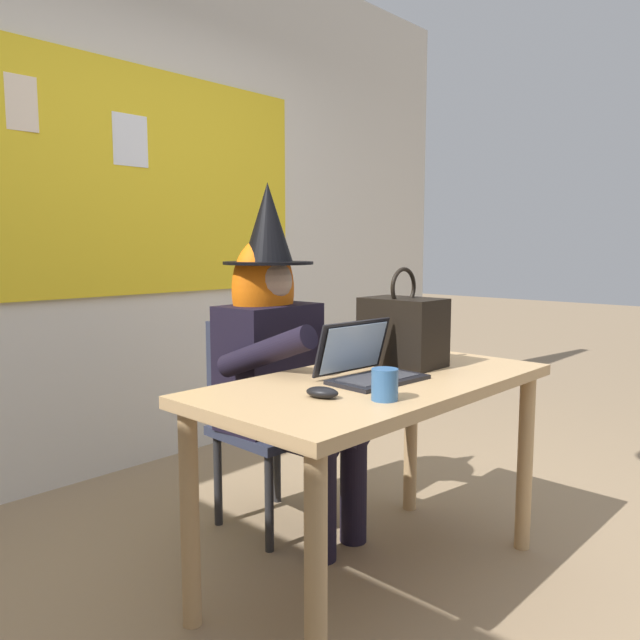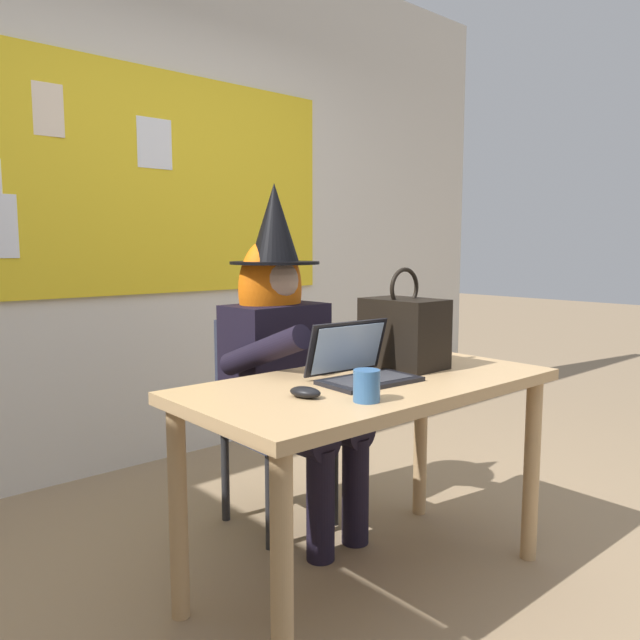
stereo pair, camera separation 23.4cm
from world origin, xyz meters
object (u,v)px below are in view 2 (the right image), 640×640
Objects in this scene: chair_at_desk at (268,408)px; laptop at (361,367)px; person_costumed at (285,346)px; coffee_mug at (367,386)px; computer_mouse at (305,392)px; desk_main at (371,409)px; handbag at (404,332)px.

laptop is at bearing -7.11° from chair_at_desk.
person_costumed is 15.45× the size of coffee_mug.
person_costumed is 14.11× the size of computer_mouse.
desk_main is 14.00× the size of coffee_mug.
person_costumed reaches higher than chair_at_desk.
computer_mouse is at bearing -35.86° from person_costumed.
laptop is at bearing -5.82° from computer_mouse.
desk_main is 0.15m from laptop.
coffee_mug is (-0.49, -0.28, -0.09)m from handbag.
laptop is 0.92× the size of handbag.
handbag reaches higher than laptop.
desk_main is 0.36m from computer_mouse.
handbag is (0.29, 0.06, 0.09)m from laptop.
chair_at_desk is at bearing 84.04° from desk_main.
person_costumed is at bearing 82.83° from desk_main.
laptop is 0.31m from handbag.
chair_at_desk is at bearing 43.99° from computer_mouse.
coffee_mug is at bearing -150.32° from handbag.
person_costumed is 4.21× the size of laptop.
handbag is (0.59, 0.12, 0.12)m from computer_mouse.
coffee_mug is at bearing -23.77° from person_costumed.
person_costumed is at bearing 1.84° from chair_at_desk.
laptop is 3.67× the size of coffee_mug.
chair_at_desk is 0.32m from person_costumed.
laptop reaches higher than computer_mouse.
coffee_mug reaches higher than computer_mouse.
person_costumed is at bearing 82.86° from laptop.
handbag is 3.98× the size of coffee_mug.
laptop is at bearing 47.86° from coffee_mug.
person_costumed is 0.54m from handbag.
chair_at_desk is 2.36× the size of handbag.
computer_mouse is at bearing -164.89° from laptop.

